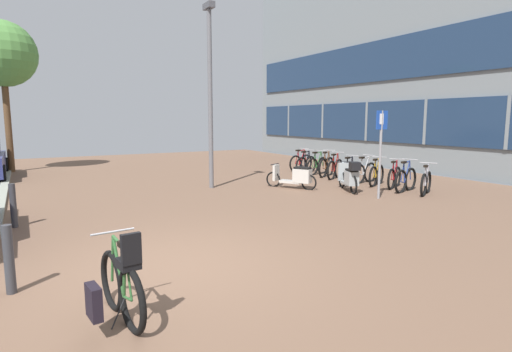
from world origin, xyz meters
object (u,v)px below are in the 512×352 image
(scooter_near, at_px, (296,177))
(lamp_post, at_px, (210,88))
(bicycle_rack_06, at_px, (335,169))
(bicycle_rack_07, at_px, (326,167))
(bicycle_rack_02, at_px, (394,177))
(scooter_mid, at_px, (350,177))
(bollard_far, at_px, (13,206))
(bicycle_rack_09, at_px, (306,164))
(parking_sign, at_px, (381,145))
(bicycle_rack_00, at_px, (426,183))
(bicycle_foreground, at_px, (120,287))
(bicycle_rack_04, at_px, (365,173))
(bicycle_rack_05, at_px, (349,171))
(bicycle_rack_03, at_px, (376,175))
(bicycle_rack_01, at_px, (406,180))
(bicycle_rack_08, at_px, (318,166))
(bicycle_rack_10, at_px, (301,163))

(scooter_near, height_order, lamp_post, lamp_post)
(bicycle_rack_06, xyz_separation_m, lamp_post, (-4.75, 0.38, 2.78))
(bicycle_rack_07, distance_m, scooter_near, 3.12)
(bicycle_rack_02, distance_m, scooter_mid, 1.69)
(scooter_mid, distance_m, bollard_far, 8.73)
(bicycle_rack_09, distance_m, parking_sign, 5.76)
(bicycle_rack_00, relative_size, bollard_far, 1.35)
(bicycle_foreground, relative_size, bicycle_rack_04, 0.99)
(scooter_mid, height_order, parking_sign, parking_sign)
(bicycle_rack_05, relative_size, scooter_near, 0.79)
(bicycle_foreground, height_order, bicycle_rack_02, bicycle_foreground)
(bicycle_rack_06, xyz_separation_m, scooter_mid, (-1.40, -2.29, 0.09))
(bicycle_rack_06, height_order, bicycle_rack_09, bicycle_rack_06)
(bicycle_foreground, distance_m, bicycle_rack_03, 10.60)
(bicycle_rack_07, bearing_deg, bicycle_rack_09, 91.28)
(parking_sign, height_order, lamp_post, lamp_post)
(bicycle_foreground, height_order, bicycle_rack_04, bicycle_foreground)
(bicycle_rack_03, distance_m, bicycle_rack_07, 2.51)
(bicycle_rack_01, relative_size, lamp_post, 0.24)
(bicycle_rack_08, bearing_deg, bicycle_rack_05, -91.87)
(bicycle_rack_04, bearing_deg, bicycle_rack_09, 92.78)
(parking_sign, bearing_deg, bicycle_rack_07, 69.18)
(bicycle_rack_03, bearing_deg, bicycle_rack_05, 91.23)
(parking_sign, bearing_deg, bicycle_rack_02, 30.48)
(scooter_near, relative_size, scooter_mid, 0.97)
(scooter_near, bearing_deg, bicycle_foreground, -137.35)
(bicycle_rack_02, bearing_deg, scooter_near, 152.64)
(bicycle_rack_00, distance_m, parking_sign, 2.02)
(bicycle_rack_05, relative_size, lamp_post, 0.22)
(bicycle_rack_04, relative_size, scooter_mid, 0.86)
(bicycle_rack_02, relative_size, bollard_far, 1.38)
(scooter_near, bearing_deg, parking_sign, -67.30)
(scooter_mid, bearing_deg, bicycle_rack_06, 58.51)
(bicycle_rack_01, relative_size, bicycle_rack_03, 1.08)
(bicycle_rack_05, height_order, parking_sign, parking_sign)
(bicycle_rack_07, relative_size, bicycle_rack_10, 0.95)
(bicycle_rack_08, bearing_deg, bicycle_rack_02, -88.49)
(bicycle_rack_04, relative_size, bicycle_rack_08, 1.02)
(bicycle_rack_00, bearing_deg, bicycle_foreground, -160.10)
(bicycle_rack_09, relative_size, parking_sign, 0.53)
(bicycle_rack_00, distance_m, scooter_mid, 2.16)
(bicycle_rack_00, bearing_deg, bicycle_rack_10, 89.06)
(bicycle_rack_04, relative_size, bicycle_rack_07, 1.06)
(bicycle_rack_01, distance_m, bicycle_rack_02, 0.66)
(bicycle_rack_05, distance_m, scooter_near, 2.67)
(bicycle_foreground, distance_m, bicycle_rack_08, 12.48)
(bicycle_rack_07, relative_size, bicycle_rack_08, 0.96)
(bicycle_rack_01, xyz_separation_m, bicycle_rack_08, (0.12, 4.39, -0.01))
(bicycle_rack_01, distance_m, scooter_near, 3.30)
(bicycle_rack_01, relative_size, parking_sign, 0.57)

